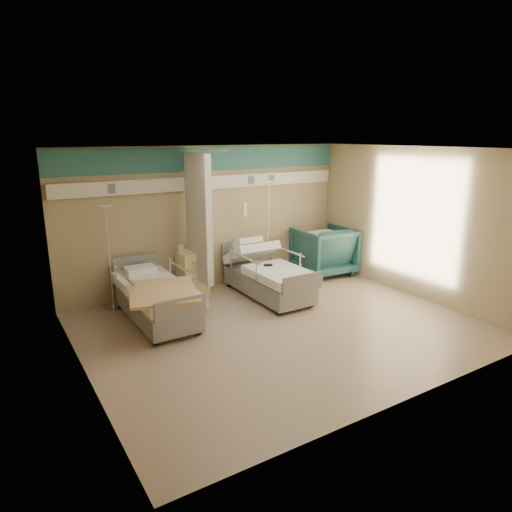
# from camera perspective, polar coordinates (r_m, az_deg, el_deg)

# --- Properties ---
(ground) EXTENTS (6.00, 5.00, 0.00)m
(ground) POSITION_cam_1_polar(r_m,az_deg,el_deg) (7.45, 3.10, -8.81)
(ground) COLOR #876F5D
(ground) RESTS_ON ground
(room_walls) EXTENTS (6.04, 5.04, 2.82)m
(room_walls) POSITION_cam_1_polar(r_m,az_deg,el_deg) (7.10, 1.94, 5.73)
(room_walls) COLOR tan
(room_walls) RESTS_ON ground
(bed_right) EXTENTS (1.00, 2.16, 0.63)m
(bed_right) POSITION_cam_1_polar(r_m,az_deg,el_deg) (8.66, 1.51, -3.11)
(bed_right) COLOR silver
(bed_right) RESTS_ON ground
(bed_left) EXTENTS (1.00, 2.16, 0.63)m
(bed_left) POSITION_cam_1_polar(r_m,az_deg,el_deg) (7.75, -12.33, -5.69)
(bed_left) COLOR silver
(bed_left) RESTS_ON ground
(bedside_cabinet) EXTENTS (0.50, 0.48, 0.85)m
(bedside_cabinet) POSITION_cam_1_polar(r_m,az_deg,el_deg) (8.86, -7.94, -2.08)
(bedside_cabinet) COLOR #F4EC98
(bedside_cabinet) RESTS_ON ground
(visitor_armchair) EXTENTS (1.20, 1.23, 1.05)m
(visitor_armchair) POSITION_cam_1_polar(r_m,az_deg,el_deg) (10.13, 8.44, 0.66)
(visitor_armchair) COLOR #205151
(visitor_armchair) RESTS_ON ground
(waffle_blanket) EXTENTS (0.62, 0.55, 0.07)m
(waffle_blanket) POSITION_cam_1_polar(r_m,az_deg,el_deg) (10.01, 8.60, 3.77)
(waffle_blanket) COLOR white
(waffle_blanket) RESTS_ON visitor_armchair
(iv_stand_right) EXTENTS (0.38, 0.38, 2.11)m
(iv_stand_right) POSITION_cam_1_polar(r_m,az_deg,el_deg) (9.51, 1.48, -0.71)
(iv_stand_right) COLOR silver
(iv_stand_right) RESTS_ON ground
(iv_stand_left) EXTENTS (0.33, 0.33, 1.85)m
(iv_stand_left) POSITION_cam_1_polar(r_m,az_deg,el_deg) (8.43, -17.53, -3.87)
(iv_stand_left) COLOR silver
(iv_stand_left) RESTS_ON ground
(call_remote) EXTENTS (0.18, 0.13, 0.04)m
(call_remote) POSITION_cam_1_polar(r_m,az_deg,el_deg) (8.49, 1.51, -1.14)
(call_remote) COLOR black
(call_remote) RESTS_ON bed_right
(tan_blanket) EXTENTS (1.30, 1.48, 0.04)m
(tan_blanket) POSITION_cam_1_polar(r_m,az_deg,el_deg) (7.21, -11.59, -4.38)
(tan_blanket) COLOR tan
(tan_blanket) RESTS_ON bed_left
(toiletry_bag) EXTENTS (0.27, 0.22, 0.13)m
(toiletry_bag) POSITION_cam_1_polar(r_m,az_deg,el_deg) (8.74, -7.14, 1.02)
(toiletry_bag) COLOR black
(toiletry_bag) RESTS_ON bedside_cabinet
(white_cup) EXTENTS (0.10, 0.10, 0.14)m
(white_cup) POSITION_cam_1_polar(r_m,az_deg,el_deg) (8.70, -9.34, 0.92)
(white_cup) COLOR white
(white_cup) RESTS_ON bedside_cabinet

